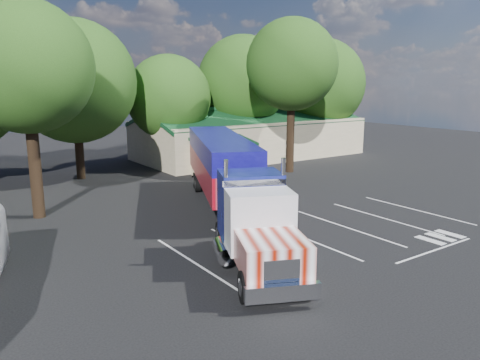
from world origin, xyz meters
TOP-DOWN VIEW (x-y plane):
  - ground at (0.00, 0.00)m, footprint 120.00×120.00m
  - event_hall at (13.74, 17.81)m, footprint 24.20×14.12m
  - tree_row_c at (-5.00, 16.20)m, footprint 10.00×10.00m
  - tree_row_d at (4.00, 17.50)m, footprint 8.00×8.00m
  - tree_row_e at (13.00, 18.00)m, footprint 9.60×9.60m
  - tree_row_f at (23.00, 16.80)m, footprint 10.40×10.40m
  - tree_near_left at (-10.50, 6.00)m, footprint 7.60×7.60m
  - tree_near_right at (11.50, 8.50)m, footprint 8.00×8.00m
  - semi_truck at (-1.03, -0.30)m, footprint 11.80×21.82m
  - woman at (1.60, 0.00)m, footprint 0.44×0.60m
  - bicycle at (1.80, 1.00)m, footprint 0.97×1.63m
  - silver_sedan at (7.15, 10.88)m, footprint 4.72×2.98m

SIDE VIEW (x-z plane):
  - ground at x=0.00m, z-range 0.00..0.00m
  - bicycle at x=1.80m, z-range 0.00..0.81m
  - silver_sedan at x=7.15m, z-range 0.00..1.47m
  - woman at x=1.60m, z-range 0.00..1.52m
  - event_hall at x=13.74m, z-range -0.56..4.99m
  - semi_truck at x=-1.03m, z-range 0.31..5.07m
  - tree_row_d at x=4.00m, z-range 1.28..11.88m
  - tree_row_f at x=23.00m, z-range 1.29..14.29m
  - tree_row_c at x=-5.00m, z-range 1.51..14.56m
  - tree_row_e at x=13.00m, z-range 1.64..14.54m
  - tree_near_left at x=-10.50m, z-range 2.49..15.14m
  - tree_near_right at x=11.50m, z-range 2.71..16.21m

